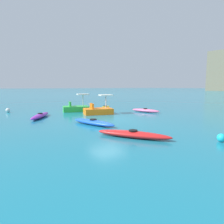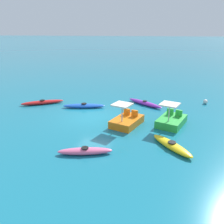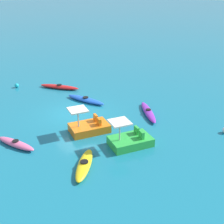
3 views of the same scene
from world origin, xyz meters
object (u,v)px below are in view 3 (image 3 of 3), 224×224
(kayak_red, at_px, (59,87))
(pedal_boat_orange, at_px, (89,127))
(buoy_cyan, at_px, (17,86))
(kayak_purple, at_px, (148,112))
(kayak_pink, at_px, (16,144))
(kayak_yellow, at_px, (84,165))
(pedal_boat_green, at_px, (130,140))
(kayak_blue, at_px, (86,100))

(kayak_red, height_order, pedal_boat_orange, pedal_boat_orange)
(buoy_cyan, bearing_deg, pedal_boat_orange, -179.78)
(kayak_purple, relative_size, pedal_boat_orange, 1.22)
(kayak_pink, distance_m, buoy_cyan, 10.25)
(kayak_yellow, xyz_separation_m, pedal_boat_green, (0.09, -3.33, 0.17))
(pedal_boat_orange, bearing_deg, buoy_cyan, 0.22)
(kayak_purple, distance_m, kayak_blue, 5.19)
(kayak_purple, xyz_separation_m, kayak_blue, (4.77, 2.05, 0.00))
(kayak_blue, relative_size, kayak_yellow, 1.34)
(pedal_boat_orange, height_order, buoy_cyan, pedal_boat_orange)
(kayak_purple, distance_m, kayak_pink, 9.26)
(kayak_pink, distance_m, kayak_red, 9.66)
(kayak_yellow, xyz_separation_m, pedal_boat_orange, (2.99, -2.50, 0.17))
(kayak_yellow, xyz_separation_m, kayak_red, (10.98, -5.18, -0.00))
(kayak_red, distance_m, buoy_cyan, 3.79)
(kayak_blue, bearing_deg, kayak_purple, -156.78)
(kayak_red, bearing_deg, buoy_cyan, 45.77)
(kayak_pink, xyz_separation_m, pedal_boat_green, (-4.21, -5.12, 0.17))
(kayak_red, height_order, pedal_boat_green, pedal_boat_green)
(pedal_boat_green, distance_m, buoy_cyan, 13.56)
(kayak_purple, relative_size, kayak_pink, 1.16)
(kayak_purple, relative_size, kayak_red, 0.99)
(kayak_blue, bearing_deg, pedal_boat_green, 165.03)
(pedal_boat_orange, bearing_deg, pedal_boat_green, -163.99)
(kayak_purple, xyz_separation_m, pedal_boat_orange, (0.62, 4.76, 0.17))
(kayak_blue, xyz_separation_m, kayak_yellow, (-7.14, 5.21, 0.00))
(kayak_red, bearing_deg, pedal_boat_orange, 161.48)
(kayak_yellow, distance_m, pedal_boat_orange, 3.90)
(kayak_yellow, bearing_deg, pedal_boat_orange, -39.93)
(kayak_purple, height_order, kayak_pink, same)
(kayak_yellow, bearing_deg, kayak_red, -25.25)
(kayak_pink, bearing_deg, kayak_blue, -67.94)
(kayak_pink, distance_m, pedal_boat_orange, 4.49)
(kayak_purple, height_order, kayak_blue, same)
(kayak_yellow, bearing_deg, kayak_blue, -36.15)
(pedal_boat_green, bearing_deg, kayak_pink, 50.62)
(kayak_blue, xyz_separation_m, pedal_boat_orange, (-4.15, 2.72, 0.17))
(kayak_pink, xyz_separation_m, kayak_red, (6.68, -6.97, -0.00))
(kayak_yellow, bearing_deg, pedal_boat_green, -88.43)
(kayak_purple, distance_m, pedal_boat_green, 4.55)
(buoy_cyan, bearing_deg, pedal_boat_green, -176.32)
(kayak_purple, height_order, buoy_cyan, kayak_purple)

